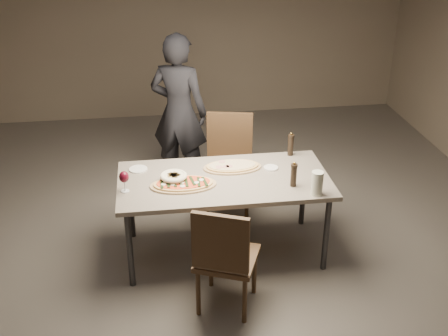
{
  "coord_description": "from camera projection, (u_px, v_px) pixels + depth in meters",
  "views": [
    {
      "loc": [
        -0.58,
        -4.19,
        2.97
      ],
      "look_at": [
        0.0,
        0.0,
        0.85
      ],
      "focal_mm": 45.0,
      "sensor_mm": 36.0,
      "label": 1
    }
  ],
  "objects": [
    {
      "name": "bread_basket",
      "position": [
        174.0,
        178.0,
        4.69
      ],
      "size": [
        0.23,
        0.23,
        0.08
      ],
      "rotation": [
        0.0,
        0.0,
        -0.42
      ],
      "color": "beige",
      "rests_on": "dining_table"
    },
    {
      "name": "ham_pizza",
      "position": [
        232.0,
        167.0,
        4.94
      ],
      "size": [
        0.51,
        0.28,
        0.04
      ],
      "rotation": [
        0.0,
        0.0,
        -0.13
      ],
      "color": "tan",
      "rests_on": "dining_table"
    },
    {
      "name": "pepper_mill_right",
      "position": [
        291.0,
        144.0,
        5.15
      ],
      "size": [
        0.06,
        0.06,
        0.23
      ],
      "rotation": [
        0.0,
        0.0,
        -0.37
      ],
      "color": "black",
      "rests_on": "dining_table"
    },
    {
      "name": "side_plate",
      "position": [
        138.0,
        169.0,
        4.92
      ],
      "size": [
        0.16,
        0.16,
        0.01
      ],
      "rotation": [
        0.0,
        0.0,
        -0.41
      ],
      "color": "white",
      "rests_on": "dining_table"
    },
    {
      "name": "pepper_mill_left",
      "position": [
        294.0,
        175.0,
        4.61
      ],
      "size": [
        0.06,
        0.06,
        0.22
      ],
      "rotation": [
        0.0,
        0.0,
        0.13
      ],
      "color": "black",
      "rests_on": "dining_table"
    },
    {
      "name": "carafe",
      "position": [
        317.0,
        183.0,
        4.49
      ],
      "size": [
        0.1,
        0.1,
        0.2
      ],
      "rotation": [
        0.0,
        0.0,
        0.0
      ],
      "color": "silver",
      "rests_on": "dining_table"
    },
    {
      "name": "room",
      "position": [
        224.0,
        107.0,
        4.48
      ],
      "size": [
        7.0,
        7.0,
        7.0
      ],
      "color": "#59534D",
      "rests_on": "ground"
    },
    {
      "name": "zucchini_pizza",
      "position": [
        183.0,
        184.0,
        4.65
      ],
      "size": [
        0.55,
        0.31,
        0.05
      ],
      "rotation": [
        0.0,
        0.0,
        0.35
      ],
      "color": "tan",
      "rests_on": "dining_table"
    },
    {
      "name": "diner",
      "position": [
        179.0,
        112.0,
        5.91
      ],
      "size": [
        0.73,
        0.62,
        1.69
      ],
      "primitive_type": "imported",
      "rotation": [
        0.0,
        0.0,
        2.72
      ],
      "color": "black",
      "rests_on": "ground"
    },
    {
      "name": "wine_glass",
      "position": [
        124.0,
        178.0,
        4.52
      ],
      "size": [
        0.08,
        0.08,
        0.18
      ],
      "rotation": [
        0.0,
        0.0,
        0.17
      ],
      "color": "silver",
      "rests_on": "dining_table"
    },
    {
      "name": "chair_near",
      "position": [
        224.0,
        255.0,
        4.17
      ],
      "size": [
        0.58,
        0.58,
        0.94
      ],
      "rotation": [
        0.0,
        0.0,
        -0.39
      ],
      "color": "#412C1B",
      "rests_on": "ground"
    },
    {
      "name": "chair_far",
      "position": [
        229.0,
        159.0,
        5.55
      ],
      "size": [
        0.56,
        0.56,
        1.0
      ],
      "rotation": [
        0.0,
        0.0,
        2.93
      ],
      "color": "#412C1B",
      "rests_on": "ground"
    },
    {
      "name": "oil_dish",
      "position": [
        271.0,
        168.0,
        4.94
      ],
      "size": [
        0.13,
        0.13,
        0.01
      ],
      "rotation": [
        0.0,
        0.0,
        0.19
      ],
      "color": "white",
      "rests_on": "dining_table"
    },
    {
      "name": "dining_table",
      "position": [
        224.0,
        184.0,
        4.8
      ],
      "size": [
        1.8,
        0.9,
        0.75
      ],
      "color": "gray",
      "rests_on": "ground"
    }
  ]
}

